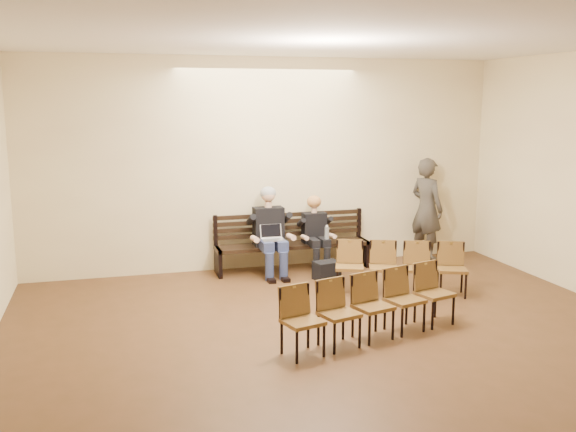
% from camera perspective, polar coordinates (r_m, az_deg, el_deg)
% --- Properties ---
extents(ground, '(10.00, 10.00, 0.00)m').
position_cam_1_polar(ground, '(6.57, 9.27, -15.12)').
color(ground, '#54331C').
rests_on(ground, ground).
extents(room_walls, '(8.02, 10.01, 3.51)m').
position_cam_1_polar(room_walls, '(6.67, 7.02, 7.90)').
color(room_walls, '#FDEEB5').
rests_on(room_walls, ground).
extents(bench, '(2.60, 0.90, 0.45)m').
position_cam_1_polar(bench, '(10.74, 0.43, -3.62)').
color(bench, black).
rests_on(bench, ground).
extents(seated_man, '(0.60, 0.83, 1.44)m').
position_cam_1_polar(seated_man, '(10.41, -1.62, -1.28)').
color(seated_man, black).
rests_on(seated_man, ground).
extents(seated_woman, '(0.48, 0.66, 1.11)m').
position_cam_1_polar(seated_woman, '(10.66, 2.50, -1.91)').
color(seated_woman, black).
rests_on(seated_woman, ground).
extents(laptop, '(0.39, 0.32, 0.26)m').
position_cam_1_polar(laptop, '(10.24, -1.33, -2.28)').
color(laptop, silver).
rests_on(laptop, bench).
extents(water_bottle, '(0.08, 0.08, 0.23)m').
position_cam_1_polar(water_bottle, '(10.48, 3.47, -2.07)').
color(water_bottle, silver).
rests_on(water_bottle, bench).
extents(bag, '(0.45, 0.36, 0.29)m').
position_cam_1_polar(bag, '(10.20, 3.45, -4.85)').
color(bag, black).
rests_on(bag, ground).
extents(passerby, '(0.76, 0.90, 2.08)m').
position_cam_1_polar(passerby, '(11.60, 12.24, 1.30)').
color(passerby, '#3A362F').
rests_on(passerby, ground).
extents(chair_row_front, '(1.91, 1.06, 0.77)m').
position_cam_1_polar(chair_row_front, '(9.51, 9.96, -4.61)').
color(chair_row_front, brown).
rests_on(chair_row_front, ground).
extents(chair_row_back, '(2.42, 1.06, 0.78)m').
position_cam_1_polar(chair_row_back, '(7.73, 7.58, -8.02)').
color(chair_row_back, brown).
rests_on(chair_row_back, ground).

